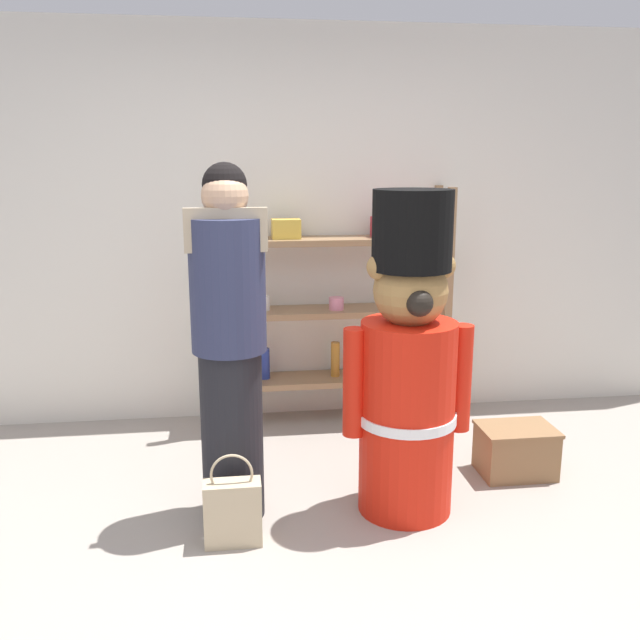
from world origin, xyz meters
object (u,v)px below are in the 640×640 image
object	(u,v)px
shopping_bag	(233,511)
display_crate	(516,450)
person_shopper	(229,342)
merchandise_shelf	(335,305)
teddy_bear_guard	(408,370)

from	to	relation	value
shopping_bag	display_crate	distance (m)	1.68
person_shopper	shopping_bag	xyz separation A→B (m)	(-0.01, -0.28, -0.74)
merchandise_shelf	shopping_bag	distance (m)	1.79
shopping_bag	person_shopper	bearing A→B (deg)	88.38
person_shopper	display_crate	world-z (taller)	person_shopper
merchandise_shelf	teddy_bear_guard	distance (m)	1.31
teddy_bear_guard	shopping_bag	bearing A→B (deg)	-165.85
person_shopper	display_crate	bearing A→B (deg)	8.84
teddy_bear_guard	display_crate	distance (m)	0.99
shopping_bag	merchandise_shelf	bearing A→B (deg)	64.94
person_shopper	display_crate	distance (m)	1.78
shopping_bag	display_crate	bearing A→B (deg)	18.24
person_shopper	teddy_bear_guard	bearing A→B (deg)	-3.89
merchandise_shelf	teddy_bear_guard	xyz separation A→B (m)	(0.16, -1.30, -0.05)
teddy_bear_guard	merchandise_shelf	bearing A→B (deg)	97.21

